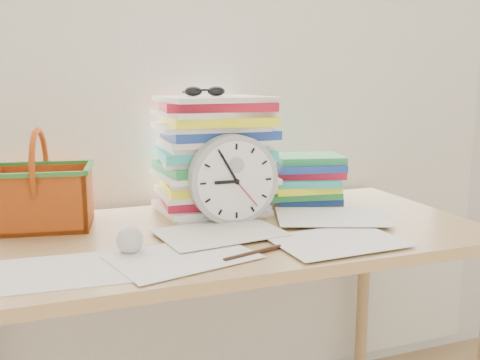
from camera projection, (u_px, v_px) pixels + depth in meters
name	position (u px, v px, depth m)	size (l,w,h in m)	color
curtain	(187.00, 32.00, 1.70)	(2.40, 0.01, 2.50)	white
desk	(226.00, 256.00, 1.47)	(1.40, 0.70, 0.75)	#A7834E
paper_stack	(214.00, 155.00, 1.62)	(0.35, 0.29, 0.35)	white
clock	(233.00, 179.00, 1.50)	(0.25, 0.25, 0.05)	#A2A4A7
sunglasses	(205.00, 91.00, 1.58)	(0.14, 0.12, 0.03)	black
book_stack	(304.00, 179.00, 1.76)	(0.26, 0.20, 0.16)	white
basket	(40.00, 179.00, 1.46)	(0.27, 0.21, 0.27)	#BB4D12
crumpled_ball	(130.00, 240.00, 1.25)	(0.07, 0.07, 0.07)	silver
pen	(253.00, 253.00, 1.24)	(0.01, 0.01, 0.17)	black
scattered_papers	(226.00, 227.00, 1.45)	(1.26, 0.42, 0.02)	white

